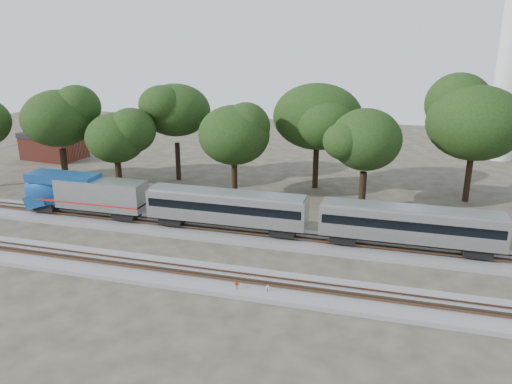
{
  "coord_description": "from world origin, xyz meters",
  "views": [
    {
      "loc": [
        18.14,
        -39.42,
        19.74
      ],
      "look_at": [
        5.63,
        5.0,
        5.21
      ],
      "focal_mm": 35.0,
      "sensor_mm": 36.0,
      "label": 1
    }
  ],
  "objects": [
    {
      "name": "switch_stand_red",
      "position": [
        7.02,
        -5.57,
        0.66
      ],
      "size": [
        0.32,
        0.11,
        1.03
      ],
      "rotation": [
        0.0,
        0.0,
        0.24
      ],
      "color": "#512D19",
      "rests_on": "ground"
    },
    {
      "name": "tree_2",
      "position": [
        -16.44,
        16.6,
        7.09
      ],
      "size": [
        7.23,
        7.23,
        10.19
      ],
      "color": "black",
      "rests_on": "ground"
    },
    {
      "name": "tree_3",
      "position": [
        -11.12,
        23.67,
        9.91
      ],
      "size": [
        10.08,
        10.08,
        14.22
      ],
      "color": "black",
      "rests_on": "ground"
    },
    {
      "name": "track_near",
      "position": [
        0.0,
        -4.0,
        0.21
      ],
      "size": [
        160.0,
        5.0,
        0.73
      ],
      "color": "slate",
      "rests_on": "ground"
    },
    {
      "name": "brick_building",
      "position": [
        -36.5,
        30.04,
        2.25
      ],
      "size": [
        9.99,
        7.56,
        4.47
      ],
      "rotation": [
        0.0,
        0.0,
        -0.11
      ],
      "color": "brown",
      "rests_on": "ground"
    },
    {
      "name": "tree_1",
      "position": [
        -25.36,
        17.55,
        9.11
      ],
      "size": [
        9.28,
        9.28,
        13.08
      ],
      "color": "black",
      "rests_on": "ground"
    },
    {
      "name": "ground",
      "position": [
        0.0,
        0.0,
        0.0
      ],
      "size": [
        160.0,
        160.0,
        0.0
      ],
      "primitive_type": "plane",
      "color": "#383328",
      "rests_on": "ground"
    },
    {
      "name": "tree_6",
      "position": [
        15.01,
        18.1,
        8.32
      ],
      "size": [
        8.48,
        8.48,
        11.95
      ],
      "color": "black",
      "rests_on": "ground"
    },
    {
      "name": "tree_5",
      "position": [
        8.29,
        25.04,
        9.61
      ],
      "size": [
        9.78,
        9.78,
        13.78
      ],
      "color": "black",
      "rests_on": "ground"
    },
    {
      "name": "switch_stand_white",
      "position": [
        9.47,
        -5.28,
        0.59
      ],
      "size": [
        0.29,
        0.13,
        0.93
      ],
      "rotation": [
        0.0,
        0.0,
        0.34
      ],
      "color": "#512D19",
      "rests_on": "ground"
    },
    {
      "name": "track_far",
      "position": [
        0.0,
        6.0,
        0.21
      ],
      "size": [
        160.0,
        5.0,
        0.73
      ],
      "color": "slate",
      "rests_on": "ground"
    },
    {
      "name": "tree_4",
      "position": [
        -0.88,
        18.08,
        8.0
      ],
      "size": [
        8.15,
        8.15,
        11.5
      ],
      "color": "black",
      "rests_on": "ground"
    },
    {
      "name": "tree_7",
      "position": [
        27.27,
        24.39,
        9.76
      ],
      "size": [
        9.94,
        9.94,
        14.01
      ],
      "color": "black",
      "rests_on": "ground"
    },
    {
      "name": "switch_lever",
      "position": [
        4.68,
        -6.01,
        0.15
      ],
      "size": [
        0.57,
        0.45,
        0.3
      ],
      "primitive_type": "cube",
      "rotation": [
        0.0,
        0.0,
        0.35
      ],
      "color": "#512D19",
      "rests_on": "ground"
    }
  ]
}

